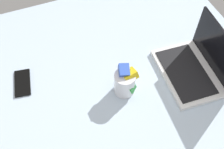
% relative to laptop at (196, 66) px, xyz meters
% --- Properties ---
extents(bed_mattress, '(1.80, 1.40, 0.18)m').
position_rel_laptop_xyz_m(bed_mattress, '(0.18, -0.36, -0.13)').
color(bed_mattress, silver).
rests_on(bed_mattress, ground).
extents(laptop, '(0.34, 0.25, 0.23)m').
position_rel_laptop_xyz_m(laptop, '(0.00, 0.00, 0.00)').
color(laptop, silver).
rests_on(laptop, bed_mattress).
extents(snack_cup, '(0.10, 0.10, 0.14)m').
position_rel_laptop_xyz_m(snack_cup, '(-0.03, -0.33, 0.02)').
color(snack_cup, silver).
rests_on(snack_cup, bed_mattress).
extents(cell_phone, '(0.15, 0.09, 0.01)m').
position_rel_laptop_xyz_m(cell_phone, '(-0.23, -0.74, -0.04)').
color(cell_phone, black).
rests_on(cell_phone, bed_mattress).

